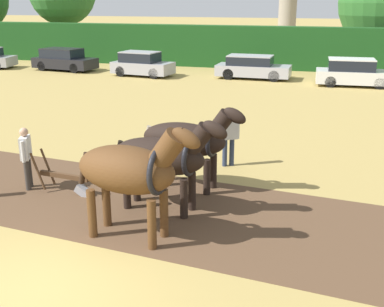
% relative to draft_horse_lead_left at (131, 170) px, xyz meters
% --- Properties ---
extents(ground_plane, '(240.00, 240.00, 0.00)m').
position_rel_draft_horse_lead_left_xyz_m(ground_plane, '(-0.81, -2.17, -1.48)').
color(ground_plane, '#A88E4C').
extents(plowed_furrow_strip, '(27.41, 6.78, 0.01)m').
position_rel_draft_horse_lead_left_xyz_m(plowed_furrow_strip, '(-4.02, 1.87, -1.47)').
color(plowed_furrow_strip, brown).
rests_on(plowed_furrow_strip, ground).
extents(hedgerow, '(70.11, 1.36, 2.90)m').
position_rel_draft_horse_lead_left_xyz_m(hedgerow, '(-0.81, 25.91, -0.03)').
color(hedgerow, '#194719').
rests_on(hedgerow, ground).
extents(draft_horse_lead_left, '(2.79, 1.22, 2.53)m').
position_rel_draft_horse_lead_left_xyz_m(draft_horse_lead_left, '(0.00, 0.00, 0.00)').
color(draft_horse_lead_left, '#513319').
rests_on(draft_horse_lead_left, ground).
extents(draft_horse_lead_right, '(2.90, 1.09, 2.33)m').
position_rel_draft_horse_lead_left_xyz_m(draft_horse_lead_right, '(0.15, 1.47, -0.17)').
color(draft_horse_lead_right, black).
rests_on(draft_horse_lead_right, ground).
extents(draft_horse_trail_left, '(2.89, 1.10, 2.31)m').
position_rel_draft_horse_lead_left_xyz_m(draft_horse_trail_left, '(0.28, 2.95, -0.17)').
color(draft_horse_trail_left, black).
rests_on(draft_horse_trail_left, ground).
extents(plow, '(1.67, 0.50, 1.13)m').
position_rel_draft_horse_lead_left_xyz_m(plow, '(-2.49, 1.72, -1.16)').
color(plow, '#4C331E').
rests_on(plow, ground).
extents(farmer_at_plow, '(0.37, 0.62, 1.63)m').
position_rel_draft_horse_lead_left_xyz_m(farmer_at_plow, '(-3.66, 1.73, -0.53)').
color(farmer_at_plow, '#38332D').
rests_on(farmer_at_plow, ground).
extents(farmer_beside_team, '(0.58, 0.42, 1.63)m').
position_rel_draft_horse_lead_left_xyz_m(farmer_beside_team, '(0.92, 4.94, -0.54)').
color(farmer_beside_team, '#28334C').
rests_on(farmer_beside_team, ground).
extents(parked_car_center_left, '(4.52, 2.31, 1.48)m').
position_rel_draft_horse_lead_left_xyz_m(parked_car_center_left, '(-14.07, 21.10, -0.76)').
color(parked_car_center_left, black).
rests_on(parked_car_center_left, ground).
extents(parked_car_center, '(3.98, 2.18, 1.52)m').
position_rel_draft_horse_lead_left_xyz_m(parked_car_center, '(-8.02, 20.29, -0.74)').
color(parked_car_center, '#9E9EA8').
rests_on(parked_car_center, ground).
extents(parked_car_center_right, '(4.50, 1.88, 1.41)m').
position_rel_draft_horse_lead_left_xyz_m(parked_car_center_right, '(-1.13, 21.21, -0.79)').
color(parked_car_center_right, '#A8A8B2').
rests_on(parked_car_center_right, ground).
extents(parked_car_right, '(4.24, 2.03, 1.52)m').
position_rel_draft_horse_lead_left_xyz_m(parked_car_right, '(4.73, 20.27, -0.75)').
color(parked_car_right, silver).
rests_on(parked_car_right, ground).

